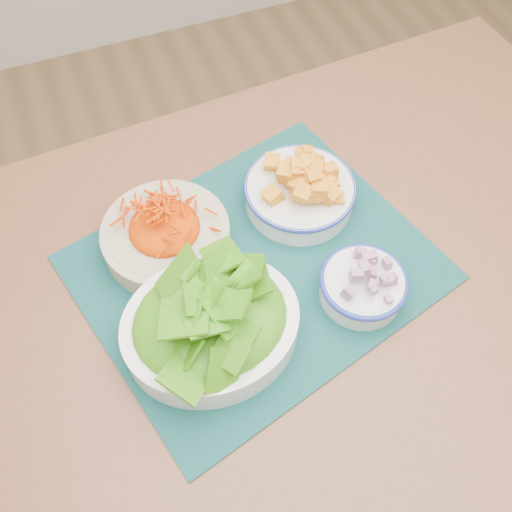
{
  "coord_description": "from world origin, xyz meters",
  "views": [
    {
      "loc": [
        -0.57,
        -0.07,
        1.48
      ],
      "look_at": [
        -0.41,
        0.35,
        0.78
      ],
      "focal_mm": 40.0,
      "sensor_mm": 36.0,
      "label": 1
    }
  ],
  "objects": [
    {
      "name": "ground",
      "position": [
        0.0,
        0.0,
        0.0
      ],
      "size": [
        4.0,
        4.0,
        0.0
      ],
      "primitive_type": "plane",
      "color": "#9B774B",
      "rests_on": "ground"
    },
    {
      "name": "placemat",
      "position": [
        -0.41,
        0.35,
        0.75
      ],
      "size": [
        0.58,
        0.52,
        0.0
      ],
      "primitive_type": "cube",
      "rotation": [
        0.0,
        0.0,
        0.25
      ],
      "color": "#092D2D",
      "rests_on": "table"
    },
    {
      "name": "squash_bowl",
      "position": [
        -0.3,
        0.44,
        0.8
      ],
      "size": [
        0.22,
        0.22,
        0.09
      ],
      "rotation": [
        0.0,
        0.0,
        0.39
      ],
      "color": "white",
      "rests_on": "placemat"
    },
    {
      "name": "carrot_bowl",
      "position": [
        -0.52,
        0.43,
        0.79
      ],
      "size": [
        0.23,
        0.23,
        0.08
      ],
      "rotation": [
        0.0,
        0.0,
        -0.2
      ],
      "color": "#BEAE8D",
      "rests_on": "placemat"
    },
    {
      "name": "lettuce_bowl",
      "position": [
        -0.51,
        0.26,
        0.81
      ],
      "size": [
        0.25,
        0.21,
        0.11
      ],
      "rotation": [
        0.0,
        0.0,
        -0.01
      ],
      "color": "white",
      "rests_on": "placemat"
    },
    {
      "name": "table",
      "position": [
        -0.34,
        0.31,
        0.66
      ],
      "size": [
        1.3,
        0.91,
        0.75
      ],
      "rotation": [
        0.0,
        0.0,
        0.06
      ],
      "color": "brown",
      "rests_on": "ground"
    },
    {
      "name": "onion_bowl",
      "position": [
        -0.28,
        0.25,
        0.79
      ],
      "size": [
        0.14,
        0.14,
        0.06
      ],
      "rotation": [
        0.0,
        0.0,
        0.15
      ],
      "color": "silver",
      "rests_on": "placemat"
    }
  ]
}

